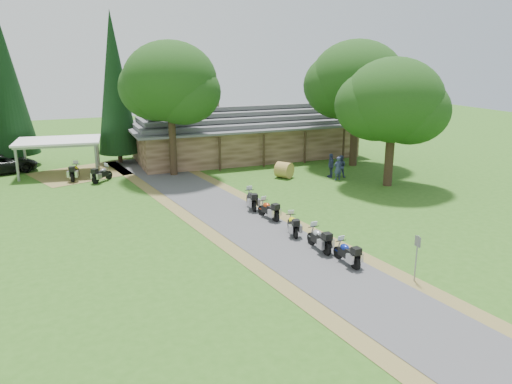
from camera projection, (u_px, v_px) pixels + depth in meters
name	position (u px, v px, depth m)	size (l,w,h in m)	color
ground	(307.00, 260.00, 23.93)	(120.00, 120.00, 0.00)	#2E5A19
driveway	(265.00, 234.00, 27.31)	(46.00, 46.00, 0.00)	#424244
lodge	(245.00, 131.00, 46.84)	(21.40, 9.40, 4.90)	brown
carport	(60.00, 157.00, 40.63)	(6.48, 4.32, 2.81)	white
car_dark_suv	(0.00, 159.00, 40.74)	(6.17, 2.62, 2.36)	black
motorcycle_row_a	(347.00, 252.00, 23.35)	(1.79, 0.58, 1.23)	navy
motorcycle_row_b	(319.00, 238.00, 25.01)	(1.92, 0.63, 1.32)	#96999D
motorcycle_row_c	(293.00, 224.00, 27.19)	(1.76, 0.58, 1.21)	#F2EF0B
motorcycle_row_d	(268.00, 209.00, 29.74)	(1.82, 0.59, 1.25)	#BA3B12
motorcycle_row_e	(251.00, 198.00, 31.69)	(1.93, 0.63, 1.32)	black
motorcycle_carport_a	(75.00, 171.00, 38.81)	(2.03, 0.66, 1.39)	yellow
motorcycle_carport_b	(102.00, 173.00, 38.27)	(1.92, 0.63, 1.31)	slate
person_a	(338.00, 166.00, 38.67)	(0.61, 0.44, 2.16)	navy
person_b	(341.00, 164.00, 39.52)	(0.59, 0.43, 2.09)	navy
person_c	(331.00, 163.00, 39.50)	(0.64, 0.46, 2.25)	navy
hay_bale	(284.00, 170.00, 39.46)	(1.25, 1.25, 1.15)	#A5803C
sign_post	(416.00, 259.00, 21.47)	(0.38, 0.06, 2.11)	gray
oak_lodge_left	(171.00, 100.00, 38.87)	(7.31, 7.31, 12.04)	#1A3811
oak_lodge_right	(356.00, 97.00, 42.38)	(7.94, 7.94, 11.84)	#1A3811
oak_driveway	(392.00, 117.00, 35.98)	(7.14, 7.14, 10.20)	#1A3811
cedar_near	(115.00, 89.00, 43.23)	(3.56, 3.56, 13.15)	black
cedar_far	(8.00, 94.00, 42.14)	(4.14, 4.14, 12.35)	black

